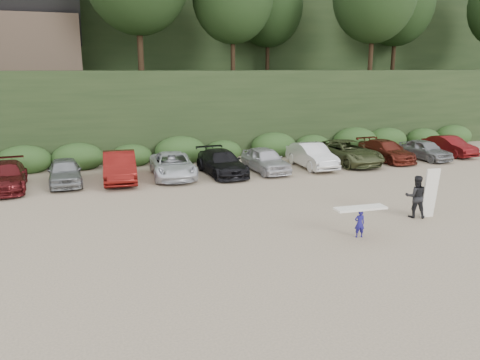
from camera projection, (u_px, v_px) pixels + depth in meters
name	position (u px, v px, depth m)	size (l,w,h in m)	color
ground	(310.00, 223.00, 19.09)	(120.00, 120.00, 0.00)	tan
hillside_backdrop	(153.00, 19.00, 49.38)	(90.00, 41.50, 28.00)	black
parked_cars	(183.00, 164.00, 27.15)	(39.46, 6.18, 1.63)	#A8A7AC
child_surfer	(360.00, 217.00, 17.35)	(1.99, 0.67, 1.18)	navy
adult_surfer	(417.00, 196.00, 19.68)	(1.36, 1.00, 2.14)	black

